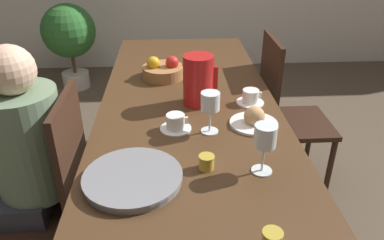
{
  "coord_description": "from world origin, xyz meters",
  "views": [
    {
      "loc": [
        -0.08,
        -1.71,
        1.59
      ],
      "look_at": [
        0.0,
        -0.32,
        0.83
      ],
      "focal_mm": 35.0,
      "sensor_mm": 36.0,
      "label": 1
    }
  ],
  "objects": [
    {
      "name": "fruit_bowl",
      "position": [
        -0.13,
        0.29,
        0.82
      ],
      "size": [
        0.23,
        0.23,
        0.13
      ],
      "color": "#9E6B3D",
      "rests_on": "dining_table"
    },
    {
      "name": "dining_table",
      "position": [
        0.0,
        0.0,
        0.68
      ],
      "size": [
        0.87,
        2.1,
        0.78
      ],
      "color": "#472D19",
      "rests_on": "ground_plane"
    },
    {
      "name": "teacup_across",
      "position": [
        0.3,
        -0.07,
        0.81
      ],
      "size": [
        0.14,
        0.14,
        0.07
      ],
      "color": "white",
      "rests_on": "dining_table"
    },
    {
      "name": "wine_glass_water",
      "position": [
        0.07,
        -0.33,
        0.91
      ],
      "size": [
        0.08,
        0.08,
        0.18
      ],
      "color": "white",
      "rests_on": "dining_table"
    },
    {
      "name": "ground_plane",
      "position": [
        0.0,
        0.0,
        0.0
      ],
      "size": [
        20.0,
        20.0,
        0.0
      ],
      "primitive_type": "plane",
      "color": "brown"
    },
    {
      "name": "jam_jar_red",
      "position": [
        0.04,
        -0.6,
        0.81
      ],
      "size": [
        0.06,
        0.06,
        0.05
      ],
      "color": "gold",
      "rests_on": "dining_table"
    },
    {
      "name": "jam_jar_amber",
      "position": [
        0.18,
        -0.97,
        0.81
      ],
      "size": [
        0.06,
        0.06,
        0.05
      ],
      "color": "gold",
      "rests_on": "dining_table"
    },
    {
      "name": "chair_opposite",
      "position": [
        0.61,
        0.3,
        0.52
      ],
      "size": [
        0.42,
        0.42,
        0.99
      ],
      "rotation": [
        0.0,
        0.0,
        -1.57
      ],
      "color": "#331E14",
      "rests_on": "ground_plane"
    },
    {
      "name": "potted_plant",
      "position": [
        -1.08,
        2.01,
        0.56
      ],
      "size": [
        0.53,
        0.53,
        0.86
      ],
      "color": "beige",
      "rests_on": "ground_plane"
    },
    {
      "name": "wine_glass_juice",
      "position": [
        0.23,
        -0.63,
        0.92
      ],
      "size": [
        0.08,
        0.08,
        0.19
      ],
      "color": "white",
      "rests_on": "dining_table"
    },
    {
      "name": "red_pitcher",
      "position": [
        0.05,
        -0.05,
        0.9
      ],
      "size": [
        0.17,
        0.15,
        0.24
      ],
      "color": "red",
      "rests_on": "dining_table"
    },
    {
      "name": "teacup_near_person",
      "position": [
        -0.07,
        -0.3,
        0.81
      ],
      "size": [
        0.14,
        0.14,
        0.07
      ],
      "color": "white",
      "rests_on": "dining_table"
    },
    {
      "name": "chair_person_side",
      "position": [
        -0.61,
        -0.42,
        0.52
      ],
      "size": [
        0.42,
        0.42,
        0.99
      ],
      "rotation": [
        0.0,
        0.0,
        1.57
      ],
      "color": "#331E14",
      "rests_on": "ground_plane"
    },
    {
      "name": "person_seated",
      "position": [
        -0.71,
        -0.38,
        0.71
      ],
      "size": [
        0.39,
        0.41,
        1.19
      ],
      "rotation": [
        0.0,
        0.0,
        1.57
      ],
      "color": "#33333D",
      "rests_on": "ground_plane"
    },
    {
      "name": "bread_plate",
      "position": [
        0.28,
        -0.28,
        0.81
      ],
      "size": [
        0.21,
        0.21,
        0.09
      ],
      "color": "white",
      "rests_on": "dining_table"
    },
    {
      "name": "serving_tray",
      "position": [
        -0.23,
        -0.66,
        0.79
      ],
      "size": [
        0.35,
        0.35,
        0.03
      ],
      "color": "gray",
      "rests_on": "dining_table"
    }
  ]
}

